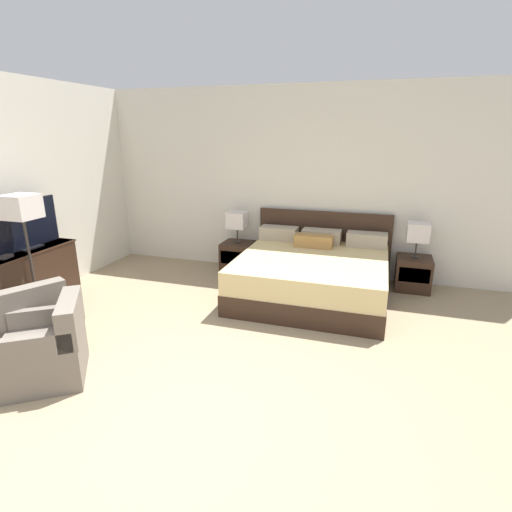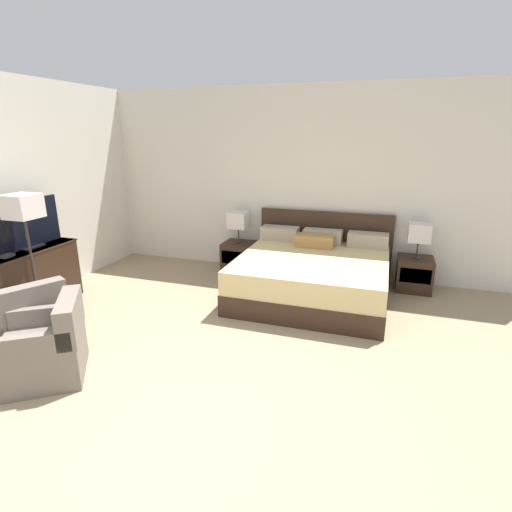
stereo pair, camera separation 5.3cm
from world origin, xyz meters
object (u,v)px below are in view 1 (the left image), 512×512
at_px(nightstand_right, 413,273).
at_px(tv, 26,225).
at_px(bed, 312,274).
at_px(nightstand_left, 238,257).
at_px(armchair_by_window, 27,324).
at_px(dresser, 31,279).
at_px(floor_lamp, 23,216).
at_px(table_lamp_left, 237,220).
at_px(book_red_cover, 1,256).
at_px(armchair_companion, 48,350).
at_px(table_lamp_right, 418,232).

distance_m(nightstand_right, tv, 5.22).
bearing_deg(bed, tv, -156.50).
distance_m(nightstand_left, armchair_by_window, 3.24).
xyz_separation_m(dresser, floor_lamp, (0.27, -0.20, 0.87)).
height_order(nightstand_left, nightstand_right, same).
bearing_deg(nightstand_right, nightstand_left, 180.00).
bearing_deg(dresser, nightstand_right, 24.96).
bearing_deg(table_lamp_left, book_red_cover, -128.06).
bearing_deg(armchair_by_window, nightstand_right, 37.27).
relative_size(bed, dresser, 1.69).
relative_size(bed, armchair_companion, 2.14).
height_order(dresser, book_red_cover, book_red_cover).
xyz_separation_m(nightstand_right, tv, (-4.69, -2.13, 0.85)).
distance_m(nightstand_left, table_lamp_left, 0.61).
height_order(book_red_cover, armchair_by_window, book_red_cover).
bearing_deg(tv, table_lamp_right, 24.43).
xyz_separation_m(tv, armchair_by_window, (0.75, -0.87, -0.81)).
bearing_deg(book_red_cover, armchair_by_window, -31.39).
distance_m(book_red_cover, armchair_companion, 1.67).
distance_m(nightstand_left, tv, 3.04).
relative_size(nightstand_right, armchair_by_window, 0.52).
height_order(dresser, floor_lamp, floor_lamp).
distance_m(table_lamp_left, tv, 2.93).
relative_size(table_lamp_left, book_red_cover, 2.23).
height_order(nightstand_right, armchair_by_window, armchair_by_window).
relative_size(table_lamp_right, armchair_by_window, 0.54).
relative_size(dresser, tv, 1.26).
bearing_deg(table_lamp_right, table_lamp_left, 180.00).
relative_size(nightstand_left, book_red_cover, 2.14).
height_order(dresser, armchair_by_window, dresser).
distance_m(bed, table_lamp_left, 1.60).
height_order(table_lamp_right, tv, tv).
height_order(table_lamp_left, dresser, table_lamp_left).
relative_size(table_lamp_left, dresser, 0.41).
bearing_deg(bed, dresser, -155.73).
xyz_separation_m(nightstand_right, table_lamp_right, (0.00, 0.00, 0.61)).
bearing_deg(tv, nightstand_right, 24.41).
distance_m(table_lamp_left, book_red_cover, 3.23).
xyz_separation_m(bed, table_lamp_left, (-1.35, 0.68, 0.53)).
height_order(nightstand_right, armchair_companion, armchair_companion).
bearing_deg(nightstand_left, tv, -133.14).
height_order(book_red_cover, armchair_companion, book_red_cover).
relative_size(table_lamp_right, tv, 0.52).
distance_m(tv, armchair_by_window, 1.40).
bearing_deg(tv, nightstand_left, 46.86).
bearing_deg(bed, book_red_cover, -150.82).
distance_m(nightstand_left, dresser, 2.96).
height_order(table_lamp_left, book_red_cover, table_lamp_left).
bearing_deg(table_lamp_right, nightstand_right, -90.00).
relative_size(nightstand_left, armchair_companion, 0.51).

